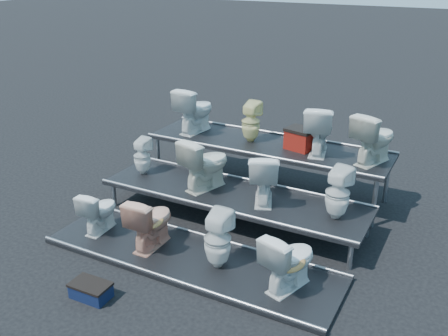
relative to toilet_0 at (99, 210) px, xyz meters
The scene contains 18 objects.
ground 2.07m from the toilet_0, 39.73° to the left, with size 80.00×80.00×0.00m, color black.
tier_front 1.60m from the toilet_0, ahead, with size 4.20×1.20×0.06m, color black.
tier_mid 2.04m from the toilet_0, 39.73° to the left, with size 4.20×1.20×0.46m, color black.
tier_back 3.03m from the toilet_0, 58.97° to the left, with size 4.20×1.20×0.86m, color black.
toilet_0 is the anchor object (origin of this frame).
toilet_1 0.94m from the toilet_0, ahead, with size 0.43×0.76×0.78m, color #E19E82.
toilet_2 2.00m from the toilet_0, ahead, with size 0.36×0.36×0.79m, color white.
toilet_3 2.99m from the toilet_0, ahead, with size 0.43×0.76×0.77m, color white.
toilet_4 1.36m from the toilet_0, 96.53° to the left, with size 0.28×0.29×0.62m, color white.
toilet_5 1.76m from the toilet_0, 50.48° to the left, with size 0.47×0.82×0.83m, color beige.
toilet_6 2.48m from the toilet_0, 32.20° to the left, with size 0.44×0.76×0.78m, color white.
toilet_7 3.46m from the toilet_0, 22.24° to the left, with size 0.34×0.35×0.75m, color white.
toilet_8 2.75m from the toilet_0, 87.55° to the left, with size 0.46×0.82×0.83m, color white.
toilet_9 3.00m from the toilet_0, 64.54° to the left, with size 0.32×0.33×0.71m, color beige.
toilet_10 3.68m from the toilet_0, 46.65° to the left, with size 0.45×0.80×0.81m, color white.
toilet_11 4.32m from the toilet_0, 37.89° to the left, with size 0.45×0.79×0.81m, color beige.
red_crate 3.45m from the toilet_0, 50.95° to the left, with size 0.43×0.35×0.31m, color maroon.
step_stool 1.58m from the toilet_0, 53.62° to the right, with size 0.47×0.28×0.17m, color black.
Camera 1 is at (3.13, -6.21, 3.82)m, focal length 40.00 mm.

